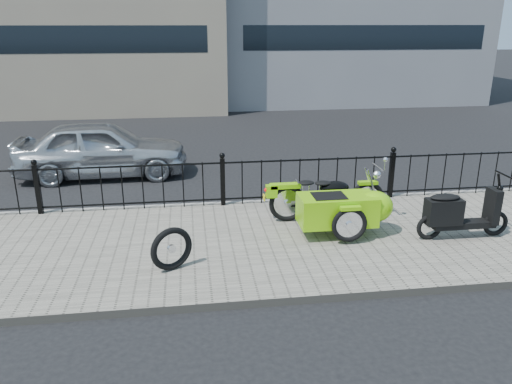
{
  "coord_description": "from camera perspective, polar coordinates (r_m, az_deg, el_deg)",
  "views": [
    {
      "loc": [
        -0.63,
        -8.11,
        3.59
      ],
      "look_at": [
        0.47,
        -0.1,
        0.84
      ],
      "focal_mm": 35.0,
      "sensor_mm": 36.0,
      "label": 1
    }
  ],
  "objects": [
    {
      "name": "scooter",
      "position": [
        9.02,
        22.09,
        -2.33
      ],
      "size": [
        1.64,
        0.48,
        1.11
      ],
      "color": "black",
      "rests_on": "sidewalk"
    },
    {
      "name": "iron_fence",
      "position": [
        9.9,
        -3.83,
        1.08
      ],
      "size": [
        14.11,
        0.11,
        1.08
      ],
      "color": "black",
      "rests_on": "sidewalk"
    },
    {
      "name": "curb",
      "position": [
        10.2,
        -3.82,
        -1.5
      ],
      "size": [
        30.0,
        0.1,
        0.12
      ],
      "primitive_type": "cube",
      "color": "gray",
      "rests_on": "ground"
    },
    {
      "name": "motorcycle_sidecar",
      "position": [
        8.73,
        10.09,
        -1.58
      ],
      "size": [
        2.28,
        1.48,
        0.98
      ],
      "color": "black",
      "rests_on": "sidewalk"
    },
    {
      "name": "sedan_car",
      "position": [
        12.72,
        -17.2,
        4.75
      ],
      "size": [
        4.09,
        1.74,
        1.38
      ],
      "primitive_type": "imported",
      "rotation": [
        0.0,
        0.0,
        1.6
      ],
      "color": "#BABDC2",
      "rests_on": "ground"
    },
    {
      "name": "sidewalk",
      "position": [
        8.41,
        -2.84,
        -6.04
      ],
      "size": [
        30.0,
        3.8,
        0.12
      ],
      "primitive_type": "cube",
      "color": "slate",
      "rests_on": "ground"
    },
    {
      "name": "spare_tire",
      "position": [
        7.45,
        -9.63,
        -6.42
      ],
      "size": [
        0.63,
        0.4,
        0.67
      ],
      "primitive_type": "torus",
      "rotation": [
        1.57,
        0.0,
        0.49
      ],
      "color": "black",
      "rests_on": "sidewalk"
    },
    {
      "name": "ground",
      "position": [
        8.89,
        -3.13,
        -5.05
      ],
      "size": [
        120.0,
        120.0,
        0.0
      ],
      "primitive_type": "plane",
      "color": "black",
      "rests_on": "ground"
    }
  ]
}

